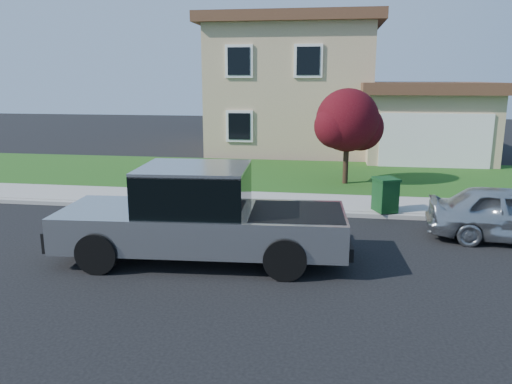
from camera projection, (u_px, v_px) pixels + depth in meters
ground at (235, 245)px, 11.79m from camera, size 80.00×80.00×0.00m
curb at (288, 212)px, 14.42m from camera, size 40.00×0.20×0.12m
sidewalk at (291, 202)px, 15.48m from camera, size 40.00×2.00×0.15m
lawn at (301, 176)px, 19.82m from camera, size 40.00×7.00×0.10m
house at (317, 91)px, 26.67m from camera, size 14.00×11.30×6.85m
pickup_truck at (201, 217)px, 10.67m from camera, size 6.34×2.55×2.04m
woman at (216, 202)px, 12.47m from camera, size 0.58×0.41×1.70m
ornamental_tree at (348, 123)px, 17.71m from camera, size 2.48×2.24×3.41m
trash_bin at (385, 194)px, 14.08m from camera, size 0.81×0.85×0.96m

